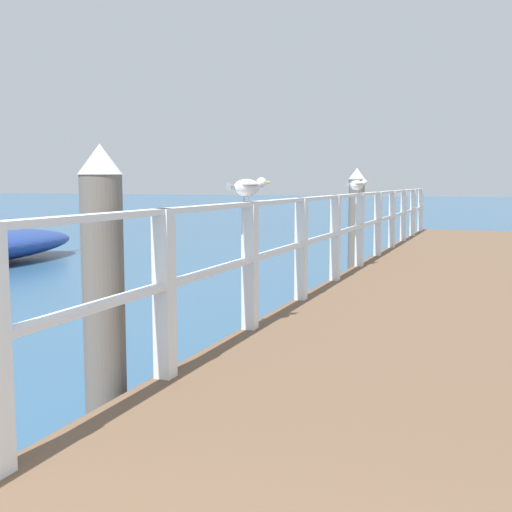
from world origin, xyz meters
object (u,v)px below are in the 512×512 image
dock_piling_far (356,222)px  seagull_foreground (248,187)px  dock_piling_near (103,291)px  seagull_background (357,185)px

dock_piling_far → seagull_foreground: (0.38, -6.24, 0.69)m
dock_piling_near → dock_piling_far: (0.00, 7.88, 0.00)m
dock_piling_near → seagull_foreground: (0.38, 1.64, 0.69)m
dock_piling_near → seagull_background: size_ratio=4.46×
seagull_foreground → seagull_background: bearing=116.4°
dock_piling_near → seagull_foreground: size_ratio=4.41×
seagull_foreground → seagull_background: 4.48m
dock_piling_near → seagull_background: 6.17m
dock_piling_near → dock_piling_far: size_ratio=1.00×
seagull_foreground → dock_piling_near: bearing=-76.7°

